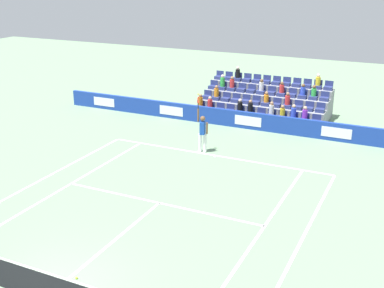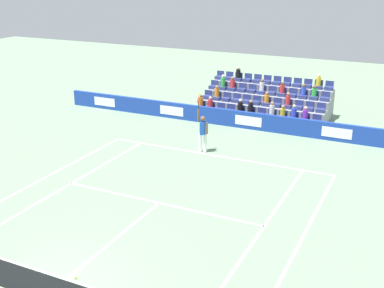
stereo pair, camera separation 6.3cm
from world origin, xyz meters
name	(u,v)px [view 2 (the right image)]	position (x,y,z in m)	size (l,w,h in m)	color
line_baseline	(216,156)	(0.00, -11.89, 0.00)	(10.97, 0.10, 0.01)	white
line_service	(159,203)	(0.00, -6.40, 0.00)	(8.23, 0.10, 0.01)	white
line_centre_service	(110,243)	(0.00, -3.20, 0.00)	(0.10, 6.40, 0.01)	white
line_singles_sideline_left	(64,188)	(4.12, -5.95, 0.00)	(0.10, 11.89, 0.01)	white
line_singles_sideline_right	(260,232)	(-4.12, -5.95, 0.00)	(0.10, 11.89, 0.01)	white
line_doubles_sideline_left	(38,182)	(5.49, -5.95, 0.00)	(0.10, 11.89, 0.01)	white
line_doubles_sideline_right	(300,242)	(-5.49, -5.95, 0.00)	(0.10, 11.89, 0.01)	white
line_centre_mark	(215,156)	(0.00, -11.79, 0.00)	(0.10, 0.20, 0.01)	white
sponsor_barrier	(249,121)	(0.00, -16.47, 0.47)	(23.58, 0.22, 0.94)	#193899
tennis_net	(39,285)	(0.00, 0.00, 0.49)	(11.97, 0.10, 1.07)	#33383D
tennis_player	(203,132)	(0.80, -12.10, 0.99)	(0.53, 0.40, 2.85)	white
stadium_stand	(265,104)	(0.00, -19.39, 0.69)	(7.44, 3.80, 2.59)	gray
loose_tennis_ball	(76,278)	(-0.21, -1.18, 0.03)	(0.07, 0.07, 0.07)	#D1E533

